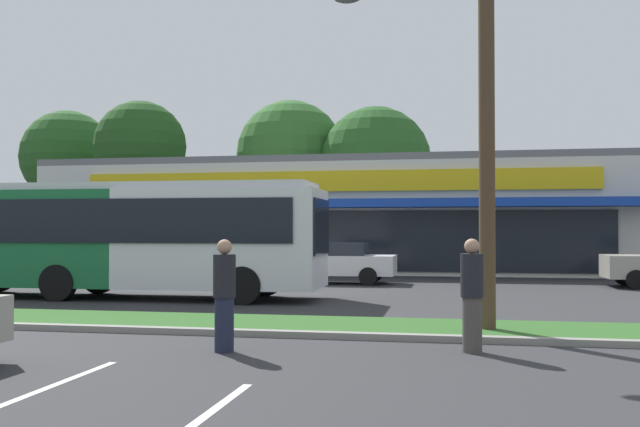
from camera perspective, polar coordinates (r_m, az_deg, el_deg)
grass_median at (r=14.97m, az=-8.14°, el=-8.56°), size 56.00×2.20×0.12m
curb_lip at (r=13.83m, az=-9.81°, el=-9.16°), size 56.00×0.24×0.12m
parking_stripe_2 at (r=9.27m, az=-22.95°, el=-13.43°), size 0.12×4.80×0.01m
storefront_building at (r=35.63m, az=2.22°, el=-0.21°), size 27.50×11.73×5.16m
tree_far_left at (r=53.64m, az=-19.33°, el=4.25°), size 6.45×6.45×10.23m
tree_left at (r=47.05m, az=-14.01°, el=5.12°), size 5.77×5.77×10.03m
tree_mid_left at (r=47.60m, az=-2.35°, el=4.69°), size 7.08×7.08×10.40m
tree_mid at (r=45.17m, az=4.41°, el=4.09°), size 6.89×6.89×9.58m
utility_pole at (r=14.07m, az=12.38°, el=10.72°), size 3.08×2.40×9.08m
city_bus at (r=21.50m, az=-16.28°, el=-1.72°), size 12.36×2.84×3.25m
car_1 at (r=26.05m, az=1.08°, el=-3.87°), size 4.52×1.91×1.46m
pedestrian_near_bench at (r=11.87m, az=11.93°, el=-6.33°), size 0.37×0.37×1.82m
pedestrian_by_pole at (r=11.76m, az=-7.57°, el=-6.43°), size 0.36×0.36×1.81m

